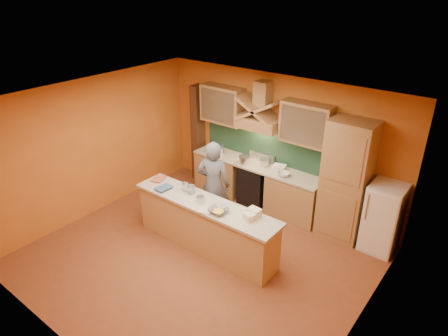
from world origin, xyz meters
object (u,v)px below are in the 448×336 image
Objects in this scene: fridge at (383,218)px; kitchen_scale at (200,200)px; mixing_bowl at (218,211)px; stove at (255,184)px; person at (214,185)px.

kitchen_scale is at bearing -142.91° from fridge.
fridge is 2.94m from mixing_bowl.
person is at bearing -97.42° from stove.
mixing_bowl is (-2.11, -2.02, 0.33)m from fridge.
kitchen_scale is at bearing -86.13° from stove.
fridge is at bearing 50.09° from kitchen_scale.
person is 1.09m from mixing_bowl.
fridge is 0.73× the size of person.
mixing_bowl is (0.46, -0.07, -0.01)m from kitchen_scale.
person is (-2.86, -1.23, 0.24)m from fridge.
fridge is 4.11× the size of mixing_bowl.
person reaches higher than mixing_bowl.
fridge is 11.28× the size of kitchen_scale.
stove is 2.17m from mixing_bowl.
kitchen_scale is at bearing 170.82° from mixing_bowl.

